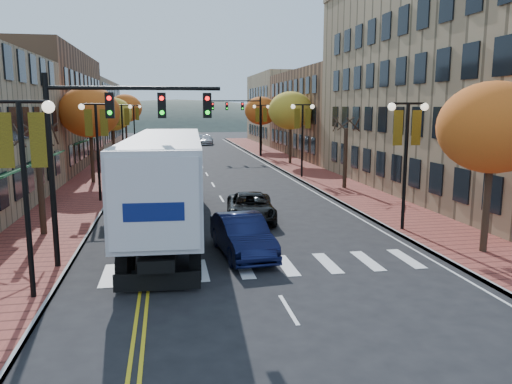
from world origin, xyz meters
name	(u,v)px	position (x,y,z in m)	size (l,w,h in m)	color
ground	(274,286)	(0.00, 0.00, 0.00)	(200.00, 200.00, 0.00)	black
sidewalk_left	(106,169)	(-9.00, 32.50, 0.07)	(4.00, 85.00, 0.15)	brown
sidewalk_right	(294,165)	(9.00, 32.50, 0.07)	(4.00, 85.00, 0.15)	brown
building_left_mid	(21,110)	(-17.00, 36.00, 5.50)	(12.00, 24.00, 11.00)	brown
building_left_far	(70,114)	(-17.00, 61.00, 4.75)	(12.00, 26.00, 9.50)	#9E8966
building_right_near	(490,82)	(18.50, 16.00, 7.50)	(15.00, 28.00, 15.00)	#997F5B
building_right_mid	(351,114)	(18.50, 42.00, 5.00)	(15.00, 24.00, 10.00)	brown
building_right_far	(303,109)	(18.50, 64.00, 5.50)	(15.00, 20.00, 11.00)	#9E8966
tree_left_a	(41,188)	(-9.00, 8.00, 2.25)	(0.28, 0.28, 4.20)	#382619
tree_left_b	(90,112)	(-9.00, 24.00, 5.45)	(4.48, 4.48, 7.21)	#382619
tree_left_c	(112,114)	(-9.00, 40.00, 5.05)	(4.16, 4.16, 6.69)	#382619
tree_left_d	(125,108)	(-9.00, 58.00, 5.60)	(4.61, 4.61, 7.42)	#382619
tree_right_a	(493,128)	(9.00, 2.00, 5.05)	(4.16, 4.16, 6.69)	#382619
tree_right_b	(345,158)	(9.00, 18.00, 2.25)	(0.28, 0.28, 4.20)	#382619
tree_right_c	(291,111)	(9.00, 34.00, 5.45)	(4.48, 4.48, 7.21)	#382619
tree_right_d	(261,111)	(9.00, 50.00, 5.29)	(4.35, 4.35, 7.00)	#382619
lamp_left_a	(23,161)	(-7.50, 0.00, 4.29)	(1.96, 0.36, 6.05)	black
lamp_left_b	(97,133)	(-7.50, 16.00, 4.29)	(1.96, 0.36, 6.05)	black
lamp_left_c	(122,123)	(-7.50, 34.00, 4.29)	(1.96, 0.36, 6.05)	black
lamp_left_d	(134,119)	(-7.50, 52.00, 4.29)	(1.96, 0.36, 6.05)	black
lamp_right_a	(407,141)	(7.50, 6.00, 4.29)	(1.96, 0.36, 6.05)	black
lamp_right_b	(302,126)	(7.50, 24.00, 4.29)	(1.96, 0.36, 6.05)	black
lamp_right_c	(261,120)	(7.50, 42.00, 4.29)	(1.96, 0.36, 6.05)	black
traffic_mast_near	(106,133)	(-5.48, 3.00, 4.92)	(6.10, 0.35, 7.00)	black
traffic_mast_far	(244,115)	(5.48, 42.00, 4.92)	(6.10, 0.34, 7.00)	black
semi_truck	(168,174)	(-3.35, 8.49, 2.67)	(3.84, 18.39, 4.57)	black
navy_sedan	(242,235)	(-0.51, 3.63, 0.81)	(1.71, 4.89, 1.61)	black
black_suv	(251,207)	(0.81, 9.51, 0.72)	(2.38, 5.15, 1.43)	black
car_far_white	(188,144)	(-0.52, 54.06, 0.80)	(1.89, 4.69, 1.60)	silver
car_far_silver	(207,140)	(2.72, 62.41, 0.70)	(1.96, 4.83, 1.40)	#AEAFB6
car_far_oncoming	(203,139)	(2.44, 65.88, 0.71)	(1.50, 4.31, 1.42)	#9FA0A7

